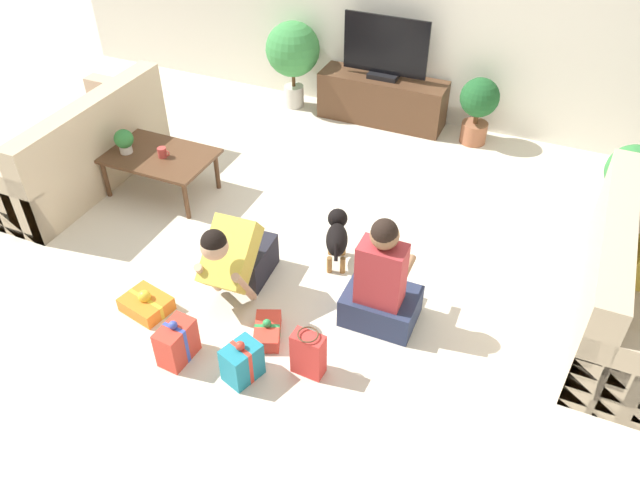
{
  "coord_description": "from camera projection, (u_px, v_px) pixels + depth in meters",
  "views": [
    {
      "loc": [
        1.65,
        -3.58,
        3.3
      ],
      "look_at": [
        0.24,
        -0.34,
        0.45
      ],
      "focal_mm": 35.0,
      "sensor_mm": 36.0,
      "label": 1
    }
  ],
  "objects": [
    {
      "name": "tv",
      "position": [
        385.0,
        51.0,
        6.39
      ],
      "size": [
        0.9,
        0.2,
        0.65
      ],
      "color": "black",
      "rests_on": "tv_console"
    },
    {
      "name": "dog",
      "position": [
        337.0,
        235.0,
        4.92
      ],
      "size": [
        0.3,
        0.54,
        0.37
      ],
      "rotation": [
        0.0,
        0.0,
        3.5
      ],
      "color": "black",
      "rests_on": "ground_plane"
    },
    {
      "name": "person_kneeling",
      "position": [
        237.0,
        257.0,
        4.56
      ],
      "size": [
        0.36,
        0.81,
        0.79
      ],
      "rotation": [
        0.0,
        0.0,
        0.06
      ],
      "color": "#23232D",
      "rests_on": "ground_plane"
    },
    {
      "name": "sofa_right",
      "position": [
        640.0,
        293.0,
        4.31
      ],
      "size": [
        0.84,
        1.85,
        0.87
      ],
      "rotation": [
        0.0,
        0.0,
        1.57
      ],
      "color": "#C6B293",
      "rests_on": "ground_plane"
    },
    {
      "name": "ground_plane",
      "position": [
        310.0,
        251.0,
        5.14
      ],
      "size": [
        16.0,
        16.0,
        0.0
      ],
      "primitive_type": "plane",
      "color": "beige"
    },
    {
      "name": "person_sitting",
      "position": [
        381.0,
        286.0,
        4.32
      ],
      "size": [
        0.52,
        0.48,
        0.93
      ],
      "rotation": [
        0.0,
        0.0,
        3.15
      ],
      "color": "#283351",
      "rests_on": "ground_plane"
    },
    {
      "name": "coffee_table",
      "position": [
        159.0,
        158.0,
        5.59
      ],
      "size": [
        0.98,
        0.63,
        0.4
      ],
      "color": "brown",
      "rests_on": "ground_plane"
    },
    {
      "name": "gift_box_b",
      "position": [
        242.0,
        362.0,
        4.05
      ],
      "size": [
        0.25,
        0.29,
        0.33
      ],
      "rotation": [
        0.0,
        0.0,
        -0.33
      ],
      "color": "teal",
      "rests_on": "ground_plane"
    },
    {
      "name": "potted_plant_back_left",
      "position": [
        293.0,
        52.0,
        6.78
      ],
      "size": [
        0.59,
        0.59,
        0.97
      ],
      "color": "beige",
      "rests_on": "ground_plane"
    },
    {
      "name": "sofa_left",
      "position": [
        76.0,
        152.0,
        5.77
      ],
      "size": [
        0.84,
        1.85,
        0.87
      ],
      "rotation": [
        0.0,
        0.0,
        -1.57
      ],
      "color": "#C6B293",
      "rests_on": "ground_plane"
    },
    {
      "name": "potted_plant_corner_right",
      "position": [
        630.0,
        180.0,
        5.19
      ],
      "size": [
        0.45,
        0.45,
        0.74
      ],
      "color": "#A36042",
      "rests_on": "ground_plane"
    },
    {
      "name": "gift_box_d",
      "position": [
        177.0,
        342.0,
        4.17
      ],
      "size": [
        0.19,
        0.29,
        0.35
      ],
      "rotation": [
        0.0,
        0.0,
        -0.07
      ],
      "color": "red",
      "rests_on": "ground_plane"
    },
    {
      "name": "gift_bag_a",
      "position": [
        308.0,
        354.0,
        4.06
      ],
      "size": [
        0.22,
        0.15,
        0.36
      ],
      "rotation": [
        0.0,
        0.0,
        -0.05
      ],
      "color": "red",
      "rests_on": "ground_plane"
    },
    {
      "name": "tabletop_plant",
      "position": [
        124.0,
        140.0,
        5.51
      ],
      "size": [
        0.17,
        0.17,
        0.22
      ],
      "color": "beige",
      "rests_on": "coffee_table"
    },
    {
      "name": "potted_plant_back_right",
      "position": [
        478.0,
        105.0,
        6.27
      ],
      "size": [
        0.39,
        0.39,
        0.7
      ],
      "color": "#A36042",
      "rests_on": "ground_plane"
    },
    {
      "name": "gift_box_a",
      "position": [
        267.0,
        331.0,
        4.37
      ],
      "size": [
        0.29,
        0.36,
        0.16
      ],
      "rotation": [
        0.0,
        0.0,
        0.4
      ],
      "color": "red",
      "rests_on": "ground_plane"
    },
    {
      "name": "gift_box_c",
      "position": [
        146.0,
        304.0,
        4.57
      ],
      "size": [
        0.38,
        0.33,
        0.18
      ],
      "rotation": [
        0.0,
        0.0,
        -0.21
      ],
      "color": "orange",
      "rests_on": "ground_plane"
    },
    {
      "name": "mug",
      "position": [
        162.0,
        152.0,
        5.5
      ],
      "size": [
        0.12,
        0.08,
        0.09
      ],
      "color": "#B23D38",
      "rests_on": "coffee_table"
    },
    {
      "name": "tv_console",
      "position": [
        382.0,
        100.0,
        6.73
      ],
      "size": [
        1.36,
        0.39,
        0.51
      ],
      "color": "brown",
      "rests_on": "ground_plane"
    }
  ]
}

